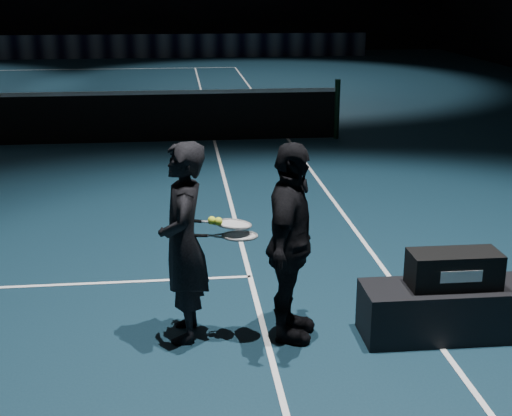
# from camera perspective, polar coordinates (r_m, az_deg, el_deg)

# --- Properties ---
(net_post_right) EXTENTS (0.10, 0.10, 1.10)m
(net_post_right) POSITION_cam_1_polar(r_m,az_deg,el_deg) (13.44, 6.49, 7.85)
(net_post_right) COLOR black
(net_post_right) RESTS_ON floor
(sponsor_backdrop) EXTENTS (22.00, 0.15, 0.90)m
(sponsor_backdrop) POSITION_cam_1_polar(r_m,az_deg,el_deg) (28.72, -13.56, 12.43)
(sponsor_backdrop) COLOR black
(sponsor_backdrop) RESTS_ON floor
(player_bench) EXTENTS (1.47, 0.50, 0.44)m
(player_bench) POSITION_cam_1_polar(r_m,az_deg,el_deg) (6.14, 15.28, -7.90)
(player_bench) COLOR black
(player_bench) RESTS_ON floor
(racket_bag) EXTENTS (0.74, 0.32, 0.29)m
(racket_bag) POSITION_cam_1_polar(r_m,az_deg,el_deg) (6.00, 15.56, -4.73)
(racket_bag) COLOR black
(racket_bag) RESTS_ON player_bench
(bag_signature) EXTENTS (0.34, 0.01, 0.10)m
(bag_signature) POSITION_cam_1_polar(r_m,az_deg,el_deg) (5.86, 16.12, -5.31)
(bag_signature) COLOR white
(bag_signature) RESTS_ON racket_bag
(player_a) EXTENTS (0.42, 0.61, 1.64)m
(player_a) POSITION_cam_1_polar(r_m,az_deg,el_deg) (5.71, -5.82, -2.79)
(player_a) COLOR black
(player_a) RESTS_ON floor
(player_b) EXTENTS (0.69, 1.04, 1.64)m
(player_b) POSITION_cam_1_polar(r_m,az_deg,el_deg) (5.67, 2.75, -2.86)
(player_b) COLOR black
(player_b) RESTS_ON floor
(racket_lower) EXTENTS (0.70, 0.31, 0.03)m
(racket_lower) POSITION_cam_1_polar(r_m,az_deg,el_deg) (5.65, -1.31, -2.24)
(racket_lower) COLOR black
(racket_lower) RESTS_ON player_a
(racket_upper) EXTENTS (0.69, 0.26, 0.10)m
(racket_upper) POSITION_cam_1_polar(r_m,az_deg,el_deg) (5.66, -1.80, -1.30)
(racket_upper) COLOR black
(racket_upper) RESTS_ON player_b
(tennis_balls) EXTENTS (0.12, 0.10, 0.12)m
(tennis_balls) POSITION_cam_1_polar(r_m,az_deg,el_deg) (5.62, -3.30, -0.86)
(tennis_balls) COLOR gold
(tennis_balls) RESTS_ON racket_upper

